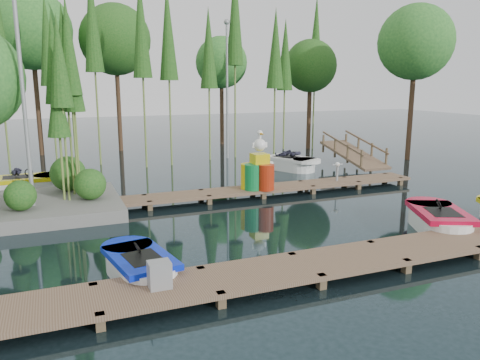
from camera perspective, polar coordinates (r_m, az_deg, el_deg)
name	(u,v)px	position (r m, az deg, el deg)	size (l,w,h in m)	color
ground_plane	(231,220)	(14.14, -1.12, -4.91)	(90.00, 90.00, 0.00)	#1D3036
near_dock	(306,266)	(10.22, 8.04, -10.38)	(18.00, 1.50, 0.50)	brown
far_dock	(232,192)	(16.68, -0.98, -1.48)	(15.00, 1.20, 0.50)	brown
tree_screen	(108,37)	(23.50, -15.78, 16.42)	(34.42, 18.53, 10.31)	#422C1C
lamp_island	(21,76)	(15.17, -25.12, 11.45)	(0.30, 0.30, 7.25)	gray
lamp_rear	(227,78)	(25.24, -1.59, 12.29)	(0.30, 0.30, 7.25)	gray
ramp	(354,154)	(23.87, 13.68, 3.13)	(1.50, 3.94, 1.49)	brown
boat_blue	(140,267)	(10.31, -12.14, -10.29)	(1.54, 2.65, 0.84)	white
boat_red	(438,220)	(14.29, 23.04, -4.56)	(2.34, 3.11, 0.95)	white
boat_yellow_far	(27,184)	(19.36, -24.57, -0.46)	(2.93, 1.41, 1.44)	white
boat_white_far	(291,163)	(22.20, 6.22, 2.02)	(2.43, 3.15, 1.36)	white
utility_cabinet	(160,275)	(9.04, -9.78, -11.30)	(0.42, 0.35, 0.51)	gray
yellow_barrel	(249,176)	(16.81, 1.12, 0.46)	(0.61, 0.61, 0.91)	#CEC00A
drum_cluster	(261,172)	(16.80, 2.56, 1.01)	(1.22, 1.12, 2.11)	#0D7835
seagull_post	(337,168)	(18.56, 11.78, 1.43)	(0.46, 0.25, 0.74)	gray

